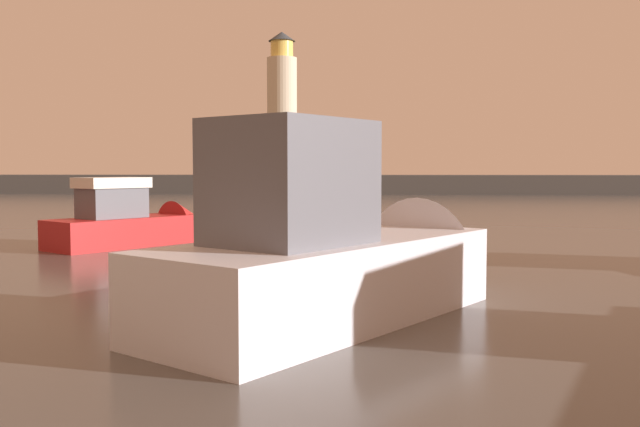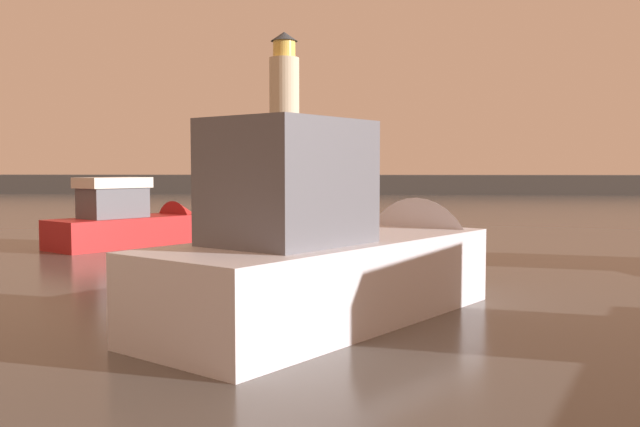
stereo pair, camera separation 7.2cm
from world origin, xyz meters
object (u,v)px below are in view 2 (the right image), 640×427
at_px(motorboat_3, 144,223).
at_px(motorboat_4, 362,255).
at_px(lighthouse, 284,108).
at_px(mooring_buoy, 340,237).

bearing_deg(motorboat_3, motorboat_4, -54.51).
xyz_separation_m(lighthouse, mooring_buoy, (7.50, -47.05, -7.67)).
height_order(motorboat_3, motorboat_4, motorboat_4).
xyz_separation_m(lighthouse, motorboat_4, (8.22, -54.60, -7.24)).
height_order(motorboat_3, mooring_buoy, motorboat_3).
height_order(motorboat_4, mooring_buoy, motorboat_4).
relative_size(lighthouse, motorboat_4, 1.67).
xyz_separation_m(lighthouse, motorboat_3, (1.07, -44.58, -7.52)).
xyz_separation_m(motorboat_3, mooring_buoy, (6.43, -2.47, -0.15)).
bearing_deg(lighthouse, motorboat_4, -81.44).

